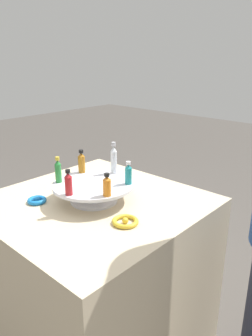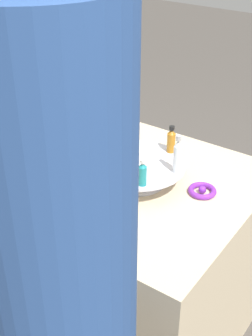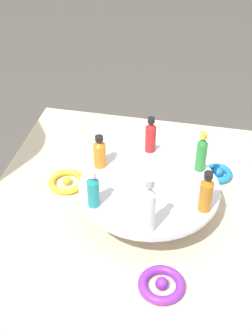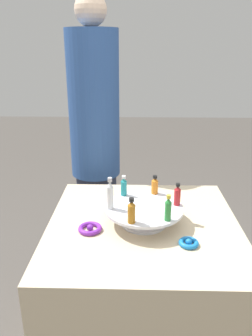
% 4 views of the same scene
% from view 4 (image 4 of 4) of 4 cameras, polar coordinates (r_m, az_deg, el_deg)
% --- Properties ---
extents(party_table, '(0.82, 0.82, 0.80)m').
position_cam_4_polar(party_table, '(1.68, 2.81, -21.40)').
color(party_table, beige).
rests_on(party_table, ground_plane).
extents(display_stand, '(0.34, 0.34, 0.08)m').
position_cam_4_polar(display_stand, '(1.41, 3.13, -7.68)').
color(display_stand, silver).
rests_on(display_stand, party_table).
extents(bottle_red, '(0.03, 0.03, 0.10)m').
position_cam_4_polar(bottle_red, '(1.41, 8.93, -4.67)').
color(bottle_red, '#B21E23').
rests_on(bottle_red, display_stand).
extents(bottle_orange, '(0.03, 0.03, 0.09)m').
position_cam_4_polar(bottle_orange, '(1.51, 5.03, -3.02)').
color(bottle_orange, orange).
rests_on(bottle_orange, display_stand).
extents(bottle_teal, '(0.03, 0.03, 0.10)m').
position_cam_4_polar(bottle_teal, '(1.48, -0.39, -3.21)').
color(bottle_teal, teal).
rests_on(bottle_teal, display_stand).
extents(bottle_clear, '(0.03, 0.03, 0.14)m').
position_cam_4_polar(bottle_clear, '(1.36, -2.78, -4.66)').
color(bottle_clear, silver).
rests_on(bottle_clear, display_stand).
extents(bottle_amber, '(0.03, 0.03, 0.10)m').
position_cam_4_polar(bottle_amber, '(1.26, 0.96, -7.58)').
color(bottle_amber, '#AD6B19').
rests_on(bottle_amber, display_stand).
extents(bottle_green, '(0.03, 0.03, 0.11)m').
position_cam_4_polar(bottle_green, '(1.29, 7.34, -7.06)').
color(bottle_green, '#288438').
rests_on(bottle_green, display_stand).
extents(ribbon_bow_purple, '(0.10, 0.10, 0.03)m').
position_cam_4_polar(ribbon_bow_purple, '(1.39, -6.28, -10.41)').
color(ribbon_bow_purple, purple).
rests_on(ribbon_bow_purple, party_table).
extents(ribbon_bow_blue, '(0.08, 0.08, 0.03)m').
position_cam_4_polar(ribbon_bow_blue, '(1.31, 10.86, -12.66)').
color(ribbon_bow_blue, blue).
rests_on(ribbon_bow_blue, party_table).
extents(ribbon_bow_gold, '(0.10, 0.10, 0.02)m').
position_cam_4_polar(ribbon_bow_gold, '(1.64, 4.82, -5.30)').
color(ribbon_bow_gold, gold).
rests_on(ribbon_bow_gold, party_table).
extents(person_figure, '(0.30, 0.30, 1.79)m').
position_cam_4_polar(person_figure, '(2.06, -5.34, 3.15)').
color(person_figure, '#282D42').
rests_on(person_figure, ground_plane).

